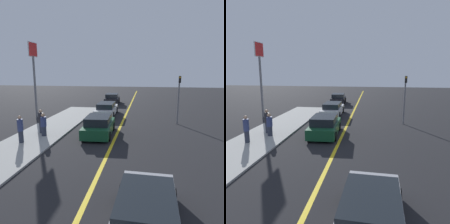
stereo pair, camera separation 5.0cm
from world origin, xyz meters
The scene contains 11 objects.
road_center_line centered at (0.00, 18.00, 0.00)m, with size 0.20×60.00×0.01m.
sidewalk_left centered at (-5.34, 12.68, 0.05)m, with size 3.45×25.35×0.10m.
car_near_right_lane centered at (2.09, 5.62, 0.62)m, with size 2.03×4.19×1.27m.
car_ahead_center centered at (-1.24, 14.73, 0.67)m, with size 2.11×4.22×1.41m.
car_far_distant centered at (-1.91, 21.47, 0.64)m, with size 1.94×4.76×1.33m.
car_parked_left_lot centered at (-2.58, 29.35, 0.67)m, with size 2.10×4.04×1.38m.
pedestrian_near_curb centered at (-5.65, 12.08, 0.96)m, with size 0.35×0.35×1.72m.
pedestrian_mid_group centered at (-4.88, 13.63, 0.88)m, with size 0.40×0.40×1.58m.
pedestrian_far_standing centered at (-5.37, 14.27, 0.96)m, with size 0.37×0.37×1.71m.
traffic_light centered at (4.71, 18.80, 2.50)m, with size 0.18×0.40×4.08m.
roadside_sign centered at (-8.47, 19.49, 5.08)m, with size 0.20×1.54×7.08m.
Camera 2 is at (2.05, 0.04, 4.59)m, focal length 35.00 mm.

